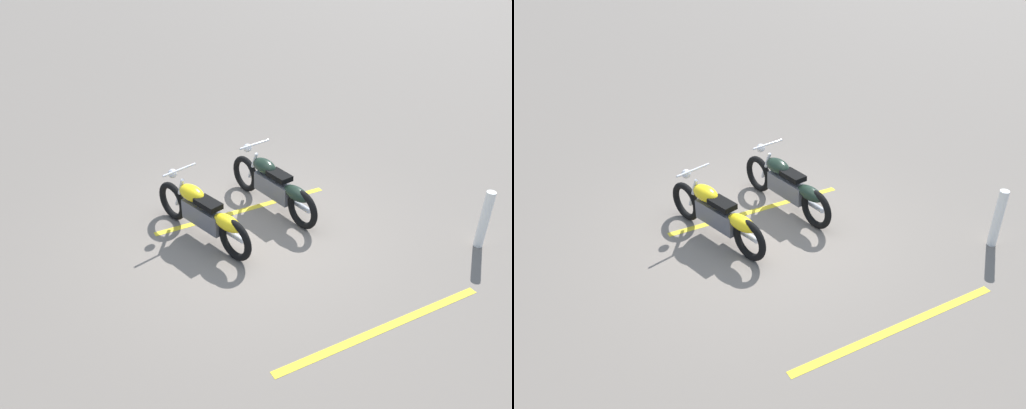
{
  "view_description": "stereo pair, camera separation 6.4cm",
  "coord_description": "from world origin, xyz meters",
  "views": [
    {
      "loc": [
        6.27,
        -3.25,
        4.76
      ],
      "look_at": [
        0.27,
        0.0,
        0.65
      ],
      "focal_mm": 36.74,
      "sensor_mm": 36.0,
      "label": 1
    },
    {
      "loc": [
        6.23,
        -3.3,
        4.76
      ],
      "look_at": [
        0.27,
        0.0,
        0.65
      ],
      "focal_mm": 36.74,
      "sensor_mm": 36.0,
      "label": 2
    }
  ],
  "objects": [
    {
      "name": "parking_stripe_near",
      "position": [
        -0.62,
        0.23,
        0.0
      ],
      "size": [
        0.15,
        3.2,
        0.01
      ],
      "primitive_type": "cube",
      "rotation": [
        0.0,
        0.0,
        1.56
      ],
      "color": "yellow",
      "rests_on": "ground"
    },
    {
      "name": "motorcycle_bright_foreground",
      "position": [
        -0.15,
        -0.69,
        0.46
      ],
      "size": [
        2.18,
        0.83,
        1.04
      ],
      "rotation": [
        0.0,
        0.0,
        3.41
      ],
      "color": "black",
      "rests_on": "ground"
    },
    {
      "name": "ground_plane",
      "position": [
        0.0,
        0.0,
        0.0
      ],
      "size": [
        60.0,
        60.0,
        0.0
      ],
      "primitive_type": "plane",
      "color": "slate"
    },
    {
      "name": "parking_stripe_mid",
      "position": [
        2.76,
        0.47,
        0.0
      ],
      "size": [
        0.15,
        3.2,
        0.01
      ],
      "primitive_type": "cube",
      "rotation": [
        0.0,
        0.0,
        1.56
      ],
      "color": "yellow",
      "rests_on": "ground"
    },
    {
      "name": "motorcycle_dark_foreground",
      "position": [
        -0.41,
        0.72,
        0.46
      ],
      "size": [
        2.22,
        0.69,
        1.04
      ],
      "rotation": [
        0.0,
        0.0,
        3.3
      ],
      "color": "black",
      "rests_on": "ground"
    },
    {
      "name": "bollard_post",
      "position": [
        2.05,
        2.97,
        0.48
      ],
      "size": [
        0.14,
        0.14,
        0.96
      ],
      "primitive_type": "cylinder",
      "color": "white",
      "rests_on": "ground"
    }
  ]
}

